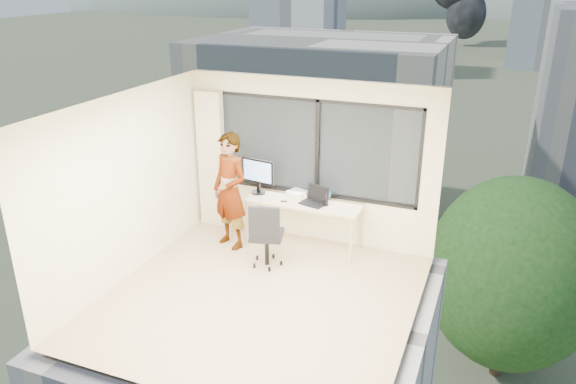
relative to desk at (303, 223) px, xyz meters
The scene contains 21 objects.
floor 1.70m from the desk, 90.00° to the right, with size 4.00×4.00×0.01m, color tan.
ceiling 2.78m from the desk, 90.00° to the right, with size 4.00×4.00×0.01m, color white.
wall_front 3.78m from the desk, 90.00° to the right, with size 4.00×0.01×2.60m, color beige.
wall_left 2.76m from the desk, 140.31° to the right, with size 0.01×4.00×2.60m, color beige.
wall_right 2.76m from the desk, 39.69° to the right, with size 0.01×4.00×2.60m, color beige.
window_wall 1.20m from the desk, 81.63° to the left, with size 3.30×0.16×1.55m, color black, non-canonical shape.
curtain 1.90m from the desk, behind, with size 0.45×0.14×2.30m, color beige.
desk is the anchor object (origin of this frame).
chair 0.86m from the desk, 109.27° to the right, with size 0.53×0.53×1.03m, color black, non-canonical shape.
person 1.26m from the desk, 158.46° to the right, with size 0.67×0.44×1.84m, color #2D2D33.
monitor 1.04m from the desk, behind, with size 0.58×0.12×0.58m, color black, non-canonical shape.
game_console 0.49m from the desk, 131.11° to the left, with size 0.29×0.24×0.07m, color white.
laptop 0.53m from the desk, 14.83° to the right, with size 0.38×0.40×0.24m, color black, non-canonical shape.
cellphone 0.49m from the desk, 156.16° to the right, with size 0.10×0.05×0.01m, color black.
pen_cup 0.56m from the desk, ahead, with size 0.07×0.07×0.09m, color black.
handbag 0.57m from the desk, 33.90° to the left, with size 0.28×0.14×0.21m, color #0D5044.
exterior_ground 119.21m from the desk, 90.00° to the left, with size 400.00×400.00×0.04m, color #515B3D.
near_bldg_a 30.64m from the desk, 107.62° to the left, with size 16.00×12.00×14.00m, color #F1E7CA.
hill_a 340.51m from the desk, 110.65° to the left, with size 288.00×216.00×90.00m, color slate.
tree_a 27.88m from the desk, 128.19° to the left, with size 7.00×7.00×8.00m, color #1C4918, non-canonical shape.
tree_b 19.51m from the desk, 76.24° to the left, with size 7.60×7.60×9.00m, color #1C4918, non-canonical shape.
Camera 1 is at (2.69, -5.78, 4.06)m, focal length 34.54 mm.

